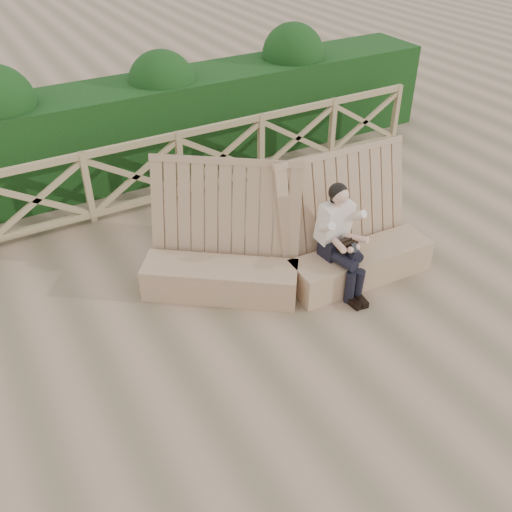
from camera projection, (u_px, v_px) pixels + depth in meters
ground at (252, 349)px, 6.24m from camera, size 60.00×60.00×0.00m
bench at (291, 256)px, 7.02m from camera, size 3.52×1.83×1.55m
woman at (340, 236)px, 6.78m from camera, size 0.42×0.86×1.37m
guardrail at (135, 176)px, 8.41m from camera, size 10.10×0.09×1.10m
hedge at (108, 136)px, 9.16m from camera, size 12.00×1.20×1.50m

